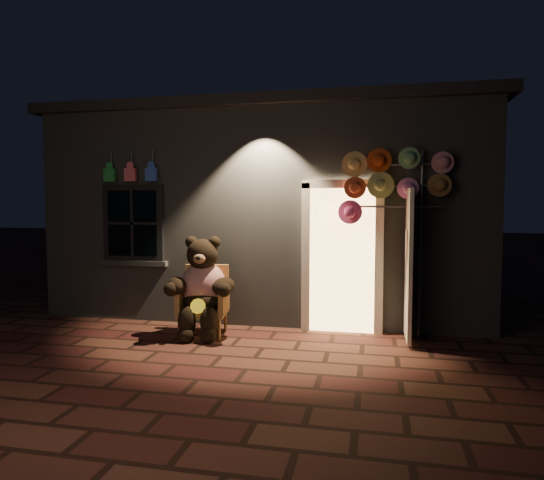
# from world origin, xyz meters

# --- Properties ---
(ground) EXTENTS (60.00, 60.00, 0.00)m
(ground) POSITION_xyz_m (0.00, 0.00, 0.00)
(ground) COLOR #562F21
(ground) RESTS_ON ground
(shop_building) EXTENTS (7.30, 5.95, 3.51)m
(shop_building) POSITION_xyz_m (0.00, 3.99, 1.74)
(shop_building) COLOR slate
(shop_building) RESTS_ON ground
(wicker_armchair) EXTENTS (0.74, 0.68, 0.97)m
(wicker_armchair) POSITION_xyz_m (-0.55, 0.94, 0.48)
(wicker_armchair) COLOR #AA8041
(wicker_armchair) RESTS_ON ground
(teddy_bear) EXTENTS (1.02, 0.85, 1.42)m
(teddy_bear) POSITION_xyz_m (-0.54, 0.81, 0.68)
(teddy_bear) COLOR #A91612
(teddy_bear) RESTS_ON ground
(hat_rack) EXTENTS (1.47, 0.22, 2.59)m
(hat_rack) POSITION_xyz_m (2.03, 1.28, 2.17)
(hat_rack) COLOR #59595E
(hat_rack) RESTS_ON ground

